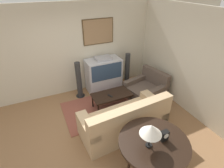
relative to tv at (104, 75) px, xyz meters
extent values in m
plane|color=#8E6642|center=(-0.92, -1.76, -0.55)|extent=(12.00, 12.00, 0.00)
cube|color=beige|center=(-0.92, 0.37, 0.80)|extent=(12.00, 0.06, 2.70)
cube|color=#4C381E|center=(0.00, 0.33, 1.29)|extent=(0.95, 0.03, 0.75)
cube|color=#93704C|center=(0.00, 0.31, 1.29)|extent=(0.90, 0.01, 0.70)
cube|color=beige|center=(1.71, -1.76, 0.80)|extent=(0.06, 12.00, 2.70)
cube|color=brown|center=(-0.32, -0.93, -0.54)|extent=(2.37, 1.42, 0.01)
cube|color=#B7B7BC|center=(0.00, 0.00, -0.31)|extent=(1.08, 0.59, 0.48)
cube|color=#B7B7BC|center=(0.00, 0.00, 0.23)|extent=(1.08, 0.59, 0.58)
cube|color=#2D425B|center=(0.00, -0.29, 0.23)|extent=(0.97, 0.01, 0.51)
cube|color=#9E9EA3|center=(0.00, 0.00, 0.56)|extent=(0.49, 0.32, 0.09)
cube|color=tan|center=(-0.28, -1.92, -0.31)|extent=(2.07, 1.01, 0.46)
cube|color=tan|center=(-0.26, -2.25, 0.16)|extent=(2.03, 0.35, 0.49)
cube|color=tan|center=(0.61, -1.86, -0.23)|extent=(0.30, 0.89, 0.62)
cube|color=tan|center=(-1.17, -1.98, -0.23)|extent=(0.30, 0.89, 0.62)
cube|color=#877154|center=(0.19, -2.09, 0.09)|extent=(0.37, 0.14, 0.34)
cube|color=#877154|center=(-0.72, -2.14, 0.09)|extent=(0.37, 0.14, 0.34)
cube|color=brown|center=(0.96, -0.99, -0.35)|extent=(1.18, 1.17, 0.39)
cube|color=brown|center=(1.36, -0.90, 0.06)|extent=(0.39, 0.99, 0.43)
cube|color=brown|center=(0.88, -0.59, -0.28)|extent=(1.00, 0.37, 0.53)
cube|color=brown|center=(1.05, -1.38, -0.28)|extent=(1.00, 0.37, 0.53)
cube|color=black|center=(-0.17, -0.99, -0.12)|extent=(1.07, 0.56, 0.04)
cylinder|color=black|center=(-0.65, -1.22, -0.34)|extent=(0.04, 0.04, 0.40)
cylinder|color=black|center=(0.32, -1.22, -0.34)|extent=(0.04, 0.04, 0.40)
cylinder|color=black|center=(-0.65, -0.75, -0.34)|extent=(0.04, 0.04, 0.40)
cylinder|color=black|center=(0.32, -0.75, -0.34)|extent=(0.04, 0.04, 0.40)
cylinder|color=black|center=(-0.28, -3.03, 0.19)|extent=(1.24, 1.24, 0.04)
cube|color=black|center=(-0.28, -3.03, 0.12)|extent=(1.06, 0.50, 0.08)
cylinder|color=black|center=(-0.72, -2.96, -0.19)|extent=(0.05, 0.05, 0.71)
cylinder|color=black|center=(0.15, -2.96, -0.19)|extent=(0.05, 0.05, 0.71)
cylinder|color=black|center=(-0.43, -3.07, 0.22)|extent=(0.11, 0.11, 0.02)
cylinder|color=black|center=(-0.43, -3.07, 0.44)|extent=(0.02, 0.02, 0.41)
cone|color=white|center=(-0.43, -3.07, 0.58)|extent=(0.36, 0.36, 0.18)
cube|color=black|center=(-0.11, -3.07, 0.31)|extent=(0.14, 0.09, 0.20)
cylinder|color=white|center=(-0.11, -3.11, 0.34)|extent=(0.10, 0.01, 0.10)
cube|color=black|center=(-0.24, -1.05, -0.09)|extent=(0.10, 0.16, 0.02)
cylinder|color=black|center=(-0.83, -0.07, -0.54)|extent=(0.27, 0.27, 0.02)
cylinder|color=#2D2D2D|center=(-0.83, -0.07, 0.03)|extent=(0.16, 0.16, 1.15)
cylinder|color=black|center=(0.83, -0.07, -0.54)|extent=(0.27, 0.27, 0.02)
cylinder|color=#2D2D2D|center=(0.83, -0.07, 0.03)|extent=(0.16, 0.16, 1.15)
camera|label=1|loc=(-1.82, -4.62, 2.62)|focal=28.00mm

